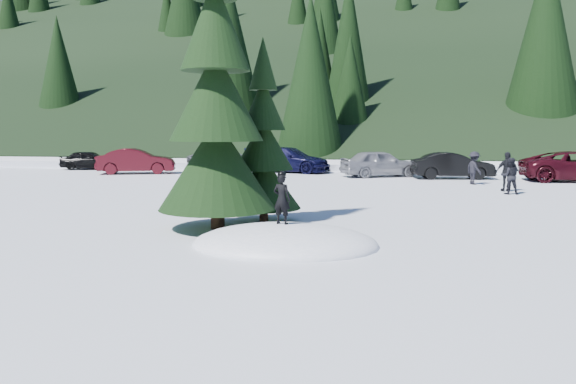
% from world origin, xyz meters
% --- Properties ---
extents(ground, '(200.00, 200.00, 0.00)m').
position_xyz_m(ground, '(0.00, 0.00, 0.00)').
color(ground, white).
rests_on(ground, ground).
extents(snow_mound, '(4.48, 3.52, 0.96)m').
position_xyz_m(snow_mound, '(0.00, 0.00, 0.00)').
color(snow_mound, white).
rests_on(snow_mound, ground).
extents(forest_hillside, '(200.00, 60.00, 25.00)m').
position_xyz_m(forest_hillside, '(0.00, 54.00, 12.50)').
color(forest_hillside, black).
rests_on(forest_hillside, ground).
extents(spruce_tall, '(3.20, 3.20, 8.60)m').
position_xyz_m(spruce_tall, '(-2.20, 1.80, 3.32)').
color(spruce_tall, black).
rests_on(spruce_tall, ground).
extents(spruce_short, '(2.20, 2.20, 5.37)m').
position_xyz_m(spruce_short, '(-1.20, 3.20, 2.10)').
color(spruce_short, black).
rests_on(spruce_short, ground).
extents(child_skier, '(0.50, 0.40, 1.20)m').
position_xyz_m(child_skier, '(-0.11, 0.16, 1.08)').
color(child_skier, black).
rests_on(child_skier, snow_mound).
extents(adult_0, '(0.76, 0.60, 1.52)m').
position_xyz_m(adult_0, '(7.48, 11.49, 0.76)').
color(adult_0, black).
rests_on(adult_0, ground).
extents(adult_1, '(1.07, 0.62, 1.72)m').
position_xyz_m(adult_1, '(7.60, 12.59, 0.86)').
color(adult_1, black).
rests_on(adult_1, ground).
extents(adult_2, '(0.96, 1.19, 1.60)m').
position_xyz_m(adult_2, '(6.65, 15.40, 0.80)').
color(adult_2, black).
rests_on(adult_2, ground).
extents(car_0, '(3.83, 2.01, 1.24)m').
position_xyz_m(car_0, '(-16.72, 21.16, 0.62)').
color(car_0, black).
rests_on(car_0, ground).
extents(car_1, '(4.82, 2.93, 1.50)m').
position_xyz_m(car_1, '(-12.27, 18.58, 0.75)').
color(car_1, '#3D0B11').
rests_on(car_1, ground).
extents(car_2, '(5.77, 4.30, 1.46)m').
position_xyz_m(car_2, '(-7.15, 20.88, 0.73)').
color(car_2, '#54575C').
rests_on(car_2, ground).
extents(car_3, '(5.71, 3.64, 1.54)m').
position_xyz_m(car_3, '(-3.46, 21.17, 0.77)').
color(car_3, black).
rests_on(car_3, ground).
extents(car_4, '(4.78, 3.43, 1.51)m').
position_xyz_m(car_4, '(2.11, 18.94, 0.76)').
color(car_4, gray).
rests_on(car_4, ground).
extents(car_5, '(4.48, 2.13, 1.42)m').
position_xyz_m(car_5, '(5.98, 18.34, 0.71)').
color(car_5, black).
rests_on(car_5, ground).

